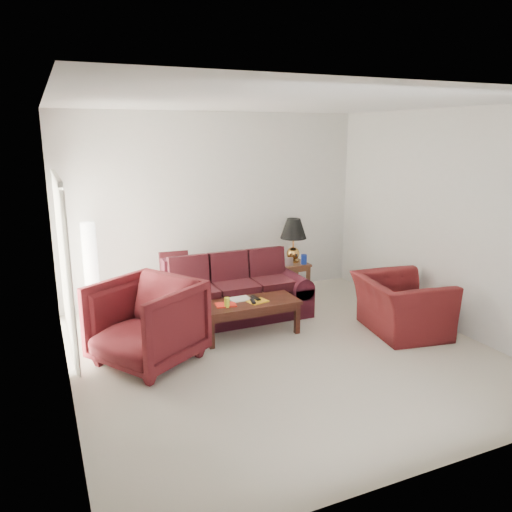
{
  "coord_description": "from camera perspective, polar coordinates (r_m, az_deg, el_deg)",
  "views": [
    {
      "loc": [
        -2.64,
        -5.14,
        2.67
      ],
      "look_at": [
        0.0,
        0.85,
        1.05
      ],
      "focal_mm": 35.0,
      "sensor_mm": 36.0,
      "label": 1
    }
  ],
  "objects": [
    {
      "name": "floor",
      "position": [
        6.37,
        3.14,
        -10.92
      ],
      "size": [
        5.0,
        5.0,
        0.0
      ],
      "primitive_type": "plane",
      "color": "beige",
      "rests_on": "ground"
    },
    {
      "name": "blinds",
      "position": [
        6.64,
        -21.15,
        -0.92
      ],
      "size": [
        0.1,
        2.0,
        2.16
      ],
      "primitive_type": "cube",
      "color": "silver",
      "rests_on": "ground"
    },
    {
      "name": "sofa",
      "position": [
        7.3,
        -2.58,
        -3.81
      ],
      "size": [
        2.24,
        1.01,
        0.91
      ],
      "primitive_type": null,
      "rotation": [
        0.0,
        0.0,
        -0.02
      ],
      "color": "black",
      "rests_on": "ground"
    },
    {
      "name": "throw_pillow",
      "position": [
        7.65,
        -9.33,
        -1.06
      ],
      "size": [
        0.45,
        0.24,
        0.45
      ],
      "primitive_type": "cube",
      "rotation": [
        -0.21,
        0.0,
        -0.08
      ],
      "color": "black",
      "rests_on": "sofa"
    },
    {
      "name": "end_table",
      "position": [
        8.48,
        4.08,
        -2.56
      ],
      "size": [
        0.54,
        0.54,
        0.55
      ],
      "primitive_type": null,
      "rotation": [
        0.0,
        0.0,
        -0.09
      ],
      "color": "#54331C",
      "rests_on": "ground"
    },
    {
      "name": "table_lamp",
      "position": [
        8.38,
        4.28,
        1.79
      ],
      "size": [
        0.5,
        0.5,
        0.74
      ],
      "primitive_type": null,
      "rotation": [
        0.0,
        0.0,
        0.14
      ],
      "color": "#BB843A",
      "rests_on": "end_table"
    },
    {
      "name": "clock",
      "position": [
        8.2,
        3.76,
        -0.65
      ],
      "size": [
        0.14,
        0.06,
        0.14
      ],
      "primitive_type": "cube",
      "rotation": [
        0.0,
        0.0,
        -0.11
      ],
      "color": "silver",
      "rests_on": "end_table"
    },
    {
      "name": "blue_canister",
      "position": [
        8.32,
        5.49,
        -0.38
      ],
      "size": [
        0.12,
        0.12,
        0.16
      ],
      "primitive_type": "cylinder",
      "rotation": [
        0.0,
        0.0,
        0.2
      ],
      "color": "#1833A2",
      "rests_on": "end_table"
    },
    {
      "name": "picture_frame",
      "position": [
        8.48,
        2.56,
        -0.04
      ],
      "size": [
        0.18,
        0.2,
        0.05
      ],
      "primitive_type": "cube",
      "rotation": [
        1.36,
        0.0,
        0.32
      ],
      "color": "#B4B4B8",
      "rests_on": "end_table"
    },
    {
      "name": "floor_lamp",
      "position": [
        7.62,
        -18.33,
        -1.6
      ],
      "size": [
        0.29,
        0.29,
        1.45
      ],
      "primitive_type": null,
      "rotation": [
        0.0,
        0.0,
        -0.27
      ],
      "color": "white",
      "rests_on": "ground"
    },
    {
      "name": "armchair_left",
      "position": [
        6.05,
        -12.39,
        -7.44
      ],
      "size": [
        1.51,
        1.5,
        1.01
      ],
      "primitive_type": "imported",
      "rotation": [
        0.0,
        0.0,
        -1.0
      ],
      "color": "#430F13",
      "rests_on": "ground"
    },
    {
      "name": "armchair_right",
      "position": [
        7.12,
        16.23,
        -5.41
      ],
      "size": [
        1.21,
        1.34,
        0.77
      ],
      "primitive_type": "imported",
      "rotation": [
        0.0,
        0.0,
        1.41
      ],
      "color": "#481012",
      "rests_on": "ground"
    },
    {
      "name": "coffee_table",
      "position": [
        6.84,
        -0.97,
        -6.96
      ],
      "size": [
        1.41,
        0.83,
        0.47
      ],
      "primitive_type": null,
      "rotation": [
        0.0,
        0.0,
        0.13
      ],
      "color": "black",
      "rests_on": "ground"
    },
    {
      "name": "magazine_red",
      "position": [
        6.59,
        -3.47,
        -5.59
      ],
      "size": [
        0.29,
        0.24,
        0.02
      ],
      "primitive_type": "cube",
      "rotation": [
        0.0,
        0.0,
        -0.16
      ],
      "color": "red",
      "rests_on": "coffee_table"
    },
    {
      "name": "magazine_white",
      "position": [
        6.8,
        -1.86,
        -4.92
      ],
      "size": [
        0.28,
        0.21,
        0.02
      ],
      "primitive_type": "cube",
      "rotation": [
        0.0,
        0.0,
        0.03
      ],
      "color": "silver",
      "rests_on": "coffee_table"
    },
    {
      "name": "magazine_orange",
      "position": [
        6.71,
        0.19,
        -5.19
      ],
      "size": [
        0.29,
        0.25,
        0.01
      ],
      "primitive_type": "cube",
      "rotation": [
        0.0,
        0.0,
        0.26
      ],
      "color": "gold",
      "rests_on": "coffee_table"
    },
    {
      "name": "remote_a",
      "position": [
        6.65,
        -0.36,
        -5.18
      ],
      "size": [
        0.09,
        0.18,
        0.02
      ],
      "primitive_type": "cube",
      "rotation": [
        0.0,
        0.0,
        -0.21
      ],
      "color": "black",
      "rests_on": "coffee_table"
    },
    {
      "name": "remote_b",
      "position": [
        6.77,
        -0.04,
        -4.81
      ],
      "size": [
        0.08,
        0.19,
        0.02
      ],
      "primitive_type": "cube",
      "rotation": [
        0.0,
        0.0,
        0.12
      ],
      "color": "black",
      "rests_on": "coffee_table"
    },
    {
      "name": "yellow_glass",
      "position": [
        6.5,
        -3.35,
        -5.31
      ],
      "size": [
        0.09,
        0.09,
        0.13
      ],
      "primitive_type": "cylinder",
      "rotation": [
        0.0,
        0.0,
        0.28
      ],
      "color": "yellow",
      "rests_on": "coffee_table"
    }
  ]
}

